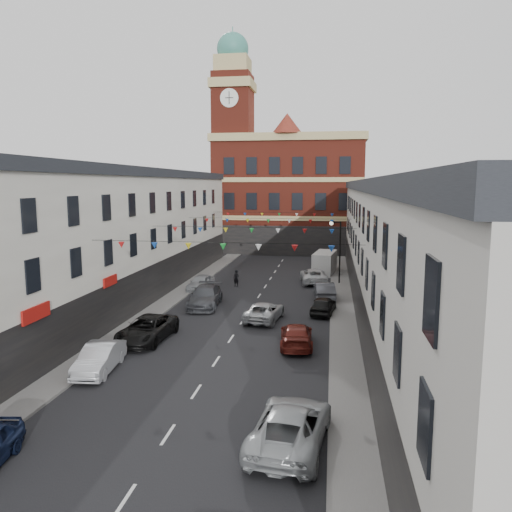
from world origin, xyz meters
The scene contains 21 objects.
ground centered at (0.00, 0.00, 0.00)m, with size 160.00×160.00×0.00m, color black.
pavement_left centered at (-6.90, 2.00, 0.07)m, with size 1.80×64.00×0.15m, color #605E5B.
pavement_right centered at (6.90, 2.00, 0.07)m, with size 1.80×64.00×0.15m, color #605E5B.
terrace_left centered at (-11.78, 1.00, 5.35)m, with size 8.40×56.00×10.70m.
terrace_right centered at (11.78, 1.00, 4.85)m, with size 8.40×56.00×9.70m.
civic_building centered at (0.00, 37.95, 8.14)m, with size 20.60×13.30×18.50m.
clock_tower centered at (-7.50, 35.00, 14.93)m, with size 5.60×5.60×30.00m.
distant_hill centered at (-4.00, 62.00, 5.00)m, with size 40.00×14.00×10.00m, color #2D4520.
street_lamp centered at (6.55, 14.00, 3.90)m, with size 1.10×0.36×6.00m.
car_left_b centered at (-5.50, -10.32, 0.71)m, with size 1.49×4.28×1.41m, color #B8BAC1.
car_left_c centered at (-4.95, -5.18, 0.73)m, with size 2.43×5.27×1.46m, color black.
car_left_d centered at (-3.60, 3.66, 0.79)m, with size 2.21×5.43×1.58m, color #3E4045.
car_left_e centered at (-5.50, 9.53, 0.69)m, with size 1.64×4.07×1.39m, color gray.
car_right_b centered at (4.66, -16.04, 0.75)m, with size 2.50×5.42×1.51m, color #9FA3A6.
car_right_c centered at (4.08, -4.80, 0.66)m, with size 1.86×4.56×1.32m, color maroon.
car_right_d centered at (5.50, 2.81, 0.66)m, with size 1.56×3.87×1.32m, color black.
car_right_e centered at (5.50, 7.58, 0.72)m, with size 1.53×4.39×1.45m, color #4A4C52.
car_right_f centered at (4.38, 14.30, 0.71)m, with size 2.36×5.13×1.42m, color silver.
moving_car centered at (1.46, 0.48, 0.64)m, with size 2.12×4.59×1.28m, color #BABDC2.
white_van centered at (5.33, 19.85, 1.14)m, with size 1.98×5.15×2.28m, color beige.
pedestrian centered at (-2.68, 11.61, 0.77)m, with size 0.56×0.37×1.54m, color black.
Camera 1 is at (5.98, -33.05, 9.43)m, focal length 35.00 mm.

